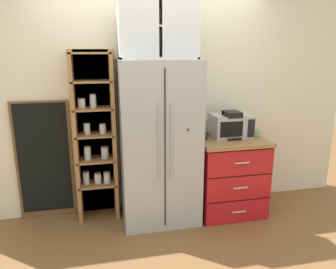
{
  "coord_description": "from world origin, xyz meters",
  "views": [
    {
      "loc": [
        -0.62,
        -3.26,
        1.86
      ],
      "look_at": [
        0.1,
        0.03,
        0.97
      ],
      "focal_mm": 34.5,
      "sensor_mm": 36.0,
      "label": 1
    }
  ],
  "objects_px": {
    "chalkboard_menu": "(44,161)",
    "mug_sage": "(257,133)",
    "mug_charcoal": "(204,136)",
    "bottle_amber": "(230,128)",
    "refrigerator": "(159,143)",
    "microwave": "(231,126)",
    "coffee_maker": "(231,125)"
  },
  "relations": [
    {
      "from": "chalkboard_menu",
      "to": "mug_sage",
      "type": "bearing_deg",
      "value": -7.72
    },
    {
      "from": "microwave",
      "to": "bottle_amber",
      "type": "xyz_separation_m",
      "value": [
        -0.02,
        -0.01,
        -0.02
      ]
    },
    {
      "from": "coffee_maker",
      "to": "refrigerator",
      "type": "bearing_deg",
      "value": -179.8
    },
    {
      "from": "mug_charcoal",
      "to": "bottle_amber",
      "type": "xyz_separation_m",
      "value": [
        0.31,
        0.03,
        0.07
      ]
    },
    {
      "from": "mug_charcoal",
      "to": "coffee_maker",
      "type": "bearing_deg",
      "value": -0.38
    },
    {
      "from": "refrigerator",
      "to": "bottle_amber",
      "type": "bearing_deg",
      "value": 2.35
    },
    {
      "from": "microwave",
      "to": "chalkboard_menu",
      "type": "xyz_separation_m",
      "value": [
        -2.08,
        0.25,
        -0.35
      ]
    },
    {
      "from": "bottle_amber",
      "to": "coffee_maker",
      "type": "bearing_deg",
      "value": -90.0
    },
    {
      "from": "mug_sage",
      "to": "bottle_amber",
      "type": "relative_size",
      "value": 0.43
    },
    {
      "from": "coffee_maker",
      "to": "chalkboard_menu",
      "type": "distance_m",
      "value": 2.11
    },
    {
      "from": "microwave",
      "to": "mug_sage",
      "type": "xyz_separation_m",
      "value": [
        0.29,
        -0.07,
        -0.08
      ]
    },
    {
      "from": "coffee_maker",
      "to": "chalkboard_menu",
      "type": "relative_size",
      "value": 0.23
    },
    {
      "from": "mug_sage",
      "to": "chalkboard_menu",
      "type": "xyz_separation_m",
      "value": [
        -2.37,
        0.32,
        -0.26
      ]
    },
    {
      "from": "coffee_maker",
      "to": "mug_charcoal",
      "type": "height_order",
      "value": "coffee_maker"
    },
    {
      "from": "coffee_maker",
      "to": "chalkboard_menu",
      "type": "xyz_separation_m",
      "value": [
        -2.06,
        0.29,
        -0.37
      ]
    },
    {
      "from": "refrigerator",
      "to": "chalkboard_menu",
      "type": "xyz_separation_m",
      "value": [
        -1.24,
        0.3,
        -0.21
      ]
    },
    {
      "from": "coffee_maker",
      "to": "mug_sage",
      "type": "xyz_separation_m",
      "value": [
        0.31,
        -0.03,
        -0.11
      ]
    },
    {
      "from": "coffee_maker",
      "to": "mug_charcoal",
      "type": "relative_size",
      "value": 2.51
    },
    {
      "from": "mug_sage",
      "to": "chalkboard_menu",
      "type": "bearing_deg",
      "value": 172.28
    },
    {
      "from": "mug_charcoal",
      "to": "chalkboard_menu",
      "type": "xyz_separation_m",
      "value": [
        -1.75,
        0.29,
        -0.26
      ]
    },
    {
      "from": "bottle_amber",
      "to": "microwave",
      "type": "bearing_deg",
      "value": 28.48
    },
    {
      "from": "mug_sage",
      "to": "mug_charcoal",
      "type": "relative_size",
      "value": 0.89
    },
    {
      "from": "mug_sage",
      "to": "bottle_amber",
      "type": "xyz_separation_m",
      "value": [
        -0.31,
        0.06,
        0.07
      ]
    },
    {
      "from": "refrigerator",
      "to": "mug_charcoal",
      "type": "height_order",
      "value": "refrigerator"
    },
    {
      "from": "bottle_amber",
      "to": "chalkboard_menu",
      "type": "distance_m",
      "value": 2.1
    },
    {
      "from": "refrigerator",
      "to": "mug_charcoal",
      "type": "xyz_separation_m",
      "value": [
        0.51,
        0.01,
        0.05
      ]
    },
    {
      "from": "refrigerator",
      "to": "chalkboard_menu",
      "type": "distance_m",
      "value": 1.29
    },
    {
      "from": "microwave",
      "to": "mug_charcoal",
      "type": "relative_size",
      "value": 3.56
    },
    {
      "from": "mug_charcoal",
      "to": "bottle_amber",
      "type": "height_order",
      "value": "bottle_amber"
    },
    {
      "from": "refrigerator",
      "to": "mug_charcoal",
      "type": "relative_size",
      "value": 14.31
    },
    {
      "from": "chalkboard_menu",
      "to": "mug_charcoal",
      "type": "bearing_deg",
      "value": -9.43
    },
    {
      "from": "refrigerator",
      "to": "microwave",
      "type": "height_order",
      "value": "refrigerator"
    }
  ]
}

